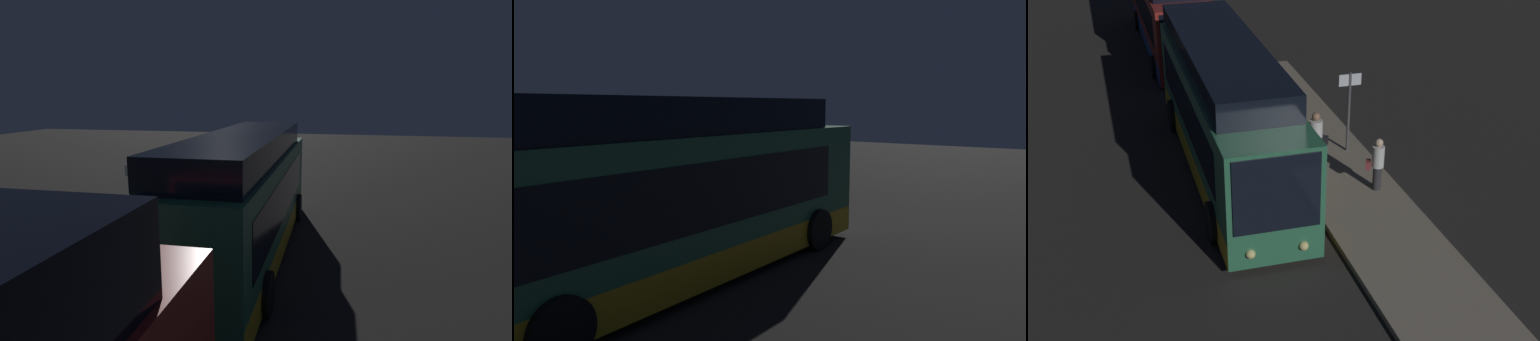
{
  "view_description": "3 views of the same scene",
  "coord_description": "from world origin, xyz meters",
  "views": [
    {
      "loc": [
        -12.8,
        -2.91,
        5.17
      ],
      "look_at": [
        3.56,
        0.43,
        1.96
      ],
      "focal_mm": 28.0,
      "sensor_mm": 36.0,
      "label": 1
    },
    {
      "loc": [
        -8.09,
        -7.98,
        3.86
      ],
      "look_at": [
        3.56,
        0.43,
        1.96
      ],
      "focal_mm": 35.0,
      "sensor_mm": 36.0,
      "label": 2
    },
    {
      "loc": [
        19.07,
        -3.96,
        10.24
      ],
      "look_at": [
        3.56,
        0.43,
        1.96
      ],
      "focal_mm": 50.0,
      "sensor_mm": 36.0,
      "label": 3
    }
  ],
  "objects": [
    {
      "name": "ground",
      "position": [
        0.0,
        0.0,
        0.0
      ],
      "size": [
        80.0,
        80.0,
        0.0
      ],
      "primitive_type": "plane",
      "color": "#2B2826"
    },
    {
      "name": "platform",
      "position": [
        0.0,
        3.0,
        0.09
      ],
      "size": [
        20.0,
        2.8,
        0.17
      ],
      "color": "gray",
      "rests_on": "ground"
    },
    {
      "name": "bus_lead",
      "position": [
        -0.79,
        -0.17,
        1.84
      ],
      "size": [
        11.68,
        2.73,
        4.02
      ],
      "color": "#2D704C",
      "rests_on": "ground"
    },
    {
      "name": "passenger_boarding",
      "position": [
        2.08,
        3.65,
        1.05
      ],
      "size": [
        0.5,
        0.61,
        1.62
      ],
      "rotation": [
        0.0,
        0.0,
        2.72
      ],
      "color": "#2D2D33",
      "rests_on": "platform"
    },
    {
      "name": "passenger_waiting",
      "position": [
        0.03,
        2.46,
        1.1
      ],
      "size": [
        0.6,
        0.69,
        1.74
      ],
      "rotation": [
        0.0,
        0.0,
        -0.52
      ],
      "color": "#2D2D33",
      "rests_on": "platform"
    },
    {
      "name": "suitcase",
      "position": [
        0.58,
        1.88,
        0.53
      ],
      "size": [
        0.4,
        0.23,
        0.95
      ],
      "color": "maroon",
      "rests_on": "platform"
    },
    {
      "name": "sign_post",
      "position": [
        -0.64,
        3.76,
        1.83
      ],
      "size": [
        0.1,
        0.74,
        2.68
      ],
      "color": "#4C4C51",
      "rests_on": "platform"
    },
    {
      "name": "trash_bin",
      "position": [
        -2.85,
        2.5,
        0.5
      ],
      "size": [
        0.44,
        0.44,
        0.65
      ],
      "color": "#593319",
      "rests_on": "platform"
    }
  ]
}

